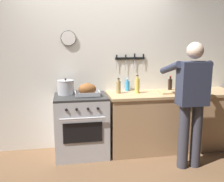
{
  "coord_description": "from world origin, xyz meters",
  "views": [
    {
      "loc": [
        -0.41,
        -2.57,
        1.64
      ],
      "look_at": [
        0.22,
        0.85,
        0.98
      ],
      "focal_mm": 40.05,
      "sensor_mm": 36.0,
      "label": 1
    }
  ],
  "objects_px": {
    "bottle_olive_oil": "(185,82)",
    "stove": "(81,125)",
    "roasting_pan": "(87,90)",
    "bottle_dish_soap": "(127,86)",
    "cutting_board": "(171,92)",
    "stock_pot": "(66,87)",
    "bottle_soy_sauce": "(170,84)",
    "person_cook": "(191,98)",
    "bottle_vinegar": "(119,87)",
    "bottle_cooking_oil": "(137,86)"
  },
  "relations": [
    {
      "from": "person_cook",
      "to": "bottle_dish_soap",
      "type": "distance_m",
      "value": 1.09
    },
    {
      "from": "bottle_soy_sauce",
      "to": "bottle_vinegar",
      "type": "xyz_separation_m",
      "value": [
        -0.88,
        -0.13,
        0.0
      ]
    },
    {
      "from": "bottle_olive_oil",
      "to": "bottle_vinegar",
      "type": "xyz_separation_m",
      "value": [
        -1.12,
        -0.11,
        -0.03
      ]
    },
    {
      "from": "stove",
      "to": "bottle_cooking_oil",
      "type": "distance_m",
      "value": 1.02
    },
    {
      "from": "stove",
      "to": "roasting_pan",
      "type": "distance_m",
      "value": 0.54
    },
    {
      "from": "bottle_soy_sauce",
      "to": "bottle_olive_oil",
      "type": "relative_size",
      "value": 0.73
    },
    {
      "from": "stove",
      "to": "bottle_olive_oil",
      "type": "distance_m",
      "value": 1.8
    },
    {
      "from": "stove",
      "to": "cutting_board",
      "type": "height_order",
      "value": "cutting_board"
    },
    {
      "from": "stove",
      "to": "bottle_dish_soap",
      "type": "height_order",
      "value": "bottle_dish_soap"
    },
    {
      "from": "bottle_soy_sauce",
      "to": "roasting_pan",
      "type": "bearing_deg",
      "value": -170.02
    },
    {
      "from": "person_cook",
      "to": "bottle_dish_soap",
      "type": "relative_size",
      "value": 8.31
    },
    {
      "from": "roasting_pan",
      "to": "bottle_soy_sauce",
      "type": "distance_m",
      "value": 1.38
    },
    {
      "from": "roasting_pan",
      "to": "bottle_dish_soap",
      "type": "height_order",
      "value": "bottle_dish_soap"
    },
    {
      "from": "bottle_olive_oil",
      "to": "bottle_cooking_oil",
      "type": "distance_m",
      "value": 0.85
    },
    {
      "from": "person_cook",
      "to": "bottle_soy_sauce",
      "type": "bearing_deg",
      "value": -0.04
    },
    {
      "from": "bottle_cooking_oil",
      "to": "cutting_board",
      "type": "bearing_deg",
      "value": -6.75
    },
    {
      "from": "bottle_soy_sauce",
      "to": "bottle_dish_soap",
      "type": "xyz_separation_m",
      "value": [
        -0.7,
        0.05,
        -0.01
      ]
    },
    {
      "from": "stock_pot",
      "to": "cutting_board",
      "type": "distance_m",
      "value": 1.6
    },
    {
      "from": "person_cook",
      "to": "roasting_pan",
      "type": "xyz_separation_m",
      "value": [
        -1.3,
        0.59,
        0.03
      ]
    },
    {
      "from": "bottle_dish_soap",
      "to": "bottle_cooking_oil",
      "type": "bearing_deg",
      "value": -64.99
    },
    {
      "from": "bottle_soy_sauce",
      "to": "stock_pot",
      "type": "bearing_deg",
      "value": -177.45
    },
    {
      "from": "cutting_board",
      "to": "bottle_dish_soap",
      "type": "relative_size",
      "value": 1.8
    },
    {
      "from": "stock_pot",
      "to": "bottle_olive_oil",
      "type": "height_order",
      "value": "bottle_olive_oil"
    },
    {
      "from": "stove",
      "to": "cutting_board",
      "type": "distance_m",
      "value": 1.46
    },
    {
      "from": "stock_pot",
      "to": "bottle_dish_soap",
      "type": "height_order",
      "value": "stock_pot"
    },
    {
      "from": "stock_pot",
      "to": "bottle_olive_oil",
      "type": "distance_m",
      "value": 1.91
    },
    {
      "from": "person_cook",
      "to": "bottle_cooking_oil",
      "type": "bearing_deg",
      "value": 43.2
    },
    {
      "from": "bottle_cooking_oil",
      "to": "bottle_vinegar",
      "type": "bearing_deg",
      "value": 172.82
    },
    {
      "from": "stove",
      "to": "bottle_olive_oil",
      "type": "xyz_separation_m",
      "value": [
        1.7,
        0.18,
        0.58
      ]
    },
    {
      "from": "stove",
      "to": "person_cook",
      "type": "distance_m",
      "value": 1.61
    },
    {
      "from": "cutting_board",
      "to": "bottle_vinegar",
      "type": "height_order",
      "value": "bottle_vinegar"
    },
    {
      "from": "person_cook",
      "to": "bottle_olive_oil",
      "type": "bearing_deg",
      "value": -16.41
    },
    {
      "from": "stock_pot",
      "to": "cutting_board",
      "type": "height_order",
      "value": "stock_pot"
    },
    {
      "from": "stove",
      "to": "stock_pot",
      "type": "bearing_deg",
      "value": 148.9
    },
    {
      "from": "bottle_dish_soap",
      "to": "bottle_olive_oil",
      "type": "bearing_deg",
      "value": -4.31
    },
    {
      "from": "bottle_dish_soap",
      "to": "bottle_olive_oil",
      "type": "xyz_separation_m",
      "value": [
        0.94,
        -0.07,
        0.05
      ]
    },
    {
      "from": "bottle_vinegar",
      "to": "bottle_cooking_oil",
      "type": "xyz_separation_m",
      "value": [
        0.28,
        -0.04,
        0.02
      ]
    },
    {
      "from": "bottle_cooking_oil",
      "to": "bottle_dish_soap",
      "type": "bearing_deg",
      "value": 115.01
    },
    {
      "from": "stove",
      "to": "roasting_pan",
      "type": "height_order",
      "value": "roasting_pan"
    },
    {
      "from": "roasting_pan",
      "to": "bottle_dish_soap",
      "type": "distance_m",
      "value": 0.72
    },
    {
      "from": "bottle_cooking_oil",
      "to": "person_cook",
      "type": "bearing_deg",
      "value": -51.0
    },
    {
      "from": "stock_pot",
      "to": "bottle_vinegar",
      "type": "distance_m",
      "value": 0.78
    },
    {
      "from": "cutting_board",
      "to": "bottle_cooking_oil",
      "type": "height_order",
      "value": "bottle_cooking_oil"
    },
    {
      "from": "bottle_olive_oil",
      "to": "stove",
      "type": "bearing_deg",
      "value": -174.1
    },
    {
      "from": "stock_pot",
      "to": "cutting_board",
      "type": "relative_size",
      "value": 0.68
    },
    {
      "from": "stove",
      "to": "bottle_cooking_oil",
      "type": "relative_size",
      "value": 3.24
    },
    {
      "from": "person_cook",
      "to": "bottle_vinegar",
      "type": "distance_m",
      "value": 1.08
    },
    {
      "from": "bottle_dish_soap",
      "to": "roasting_pan",
      "type": "bearing_deg",
      "value": -156.63
    },
    {
      "from": "bottle_olive_oil",
      "to": "cutting_board",
      "type": "bearing_deg",
      "value": -147.21
    },
    {
      "from": "stock_pot",
      "to": "bottle_soy_sauce",
      "type": "distance_m",
      "value": 1.66
    }
  ]
}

